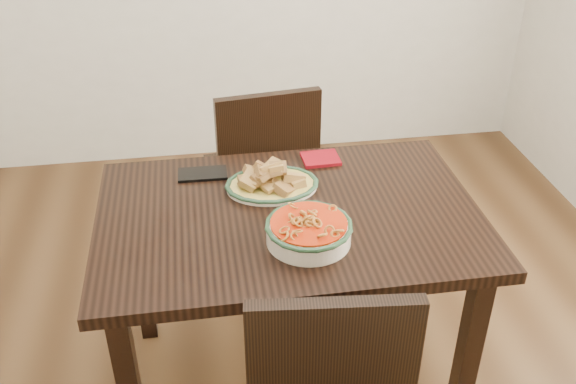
{
  "coord_description": "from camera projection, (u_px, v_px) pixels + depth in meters",
  "views": [
    {
      "loc": [
        -0.19,
        -1.72,
        1.87
      ],
      "look_at": [
        0.07,
        -0.05,
        0.81
      ],
      "focal_mm": 40.0,
      "sensor_mm": 36.0,
      "label": 1
    }
  ],
  "objects": [
    {
      "name": "noodle_bowl",
      "position": [
        309.0,
        229.0,
        1.85
      ],
      "size": [
        0.26,
        0.26,
        0.08
      ],
      "color": "beige",
      "rests_on": "dining_table"
    },
    {
      "name": "napkin",
      "position": [
        321.0,
        159.0,
        2.28
      ],
      "size": [
        0.13,
        0.11,
        0.01
      ],
      "primitive_type": "cube",
      "rotation": [
        0.0,
        0.0,
        0.04
      ],
      "color": "maroon",
      "rests_on": "dining_table"
    },
    {
      "name": "smartphone",
      "position": [
        203.0,
        174.0,
        2.19
      ],
      "size": [
        0.17,
        0.09,
        0.01
      ],
      "primitive_type": "cube",
      "rotation": [
        0.0,
        0.0,
        -0.02
      ],
      "color": "black",
      "rests_on": "dining_table"
    },
    {
      "name": "fish_plate",
      "position": [
        272.0,
        176.0,
        2.1
      ],
      "size": [
        0.3,
        0.24,
        0.11
      ],
      "color": "beige",
      "rests_on": "dining_table"
    },
    {
      "name": "dining_table",
      "position": [
        289.0,
        237.0,
        2.06
      ],
      "size": [
        1.2,
        0.8,
        0.75
      ],
      "color": "black",
      "rests_on": "ground"
    },
    {
      "name": "chair_far",
      "position": [
        263.0,
        169.0,
        2.73
      ],
      "size": [
        0.47,
        0.47,
        0.89
      ],
      "rotation": [
        0.0,
        0.0,
        3.27
      ],
      "color": "black",
      "rests_on": "ground"
    },
    {
      "name": "floor",
      "position": [
        267.0,
        366.0,
        2.45
      ],
      "size": [
        3.5,
        3.5,
        0.0
      ],
      "primitive_type": "plane",
      "color": "#3D2613",
      "rests_on": "ground"
    }
  ]
}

